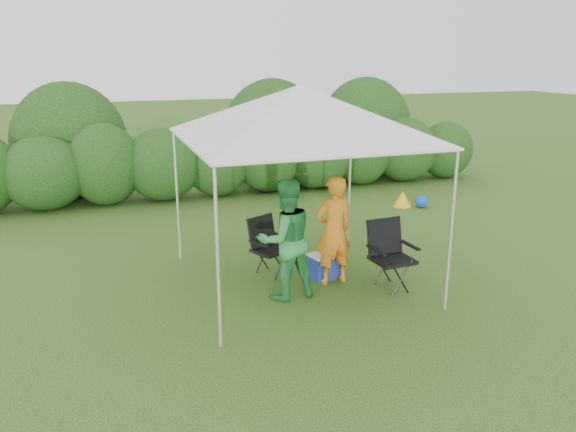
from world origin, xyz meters
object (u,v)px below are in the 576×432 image
object	(u,v)px
woman	(286,239)
cooler	(324,265)
canopy	(299,113)
chair_right	(389,250)
man	(333,230)
chair_left	(267,242)

from	to	relation	value
woman	cooler	xyz separation A→B (m)	(0.77, 0.46, -0.64)
canopy	cooler	distance (m)	2.31
woman	cooler	bearing A→B (deg)	-155.10
chair_right	man	distance (m)	0.84
cooler	canopy	bearing A→B (deg)	169.07
man	chair_left	bearing A→B (deg)	-44.34
canopy	chair_left	distance (m)	2.05
canopy	man	distance (m)	1.74
canopy	man	size ratio (longest dim) A/B	1.95
man	woman	world-z (taller)	woman
canopy	chair_right	distance (m)	2.31
man	cooler	bearing A→B (deg)	-81.25
woman	man	bearing A→B (deg)	-168.16
man	chair_right	bearing A→B (deg)	144.39
canopy	chair_left	xyz separation A→B (m)	(-0.33, 0.47, -1.96)
canopy	chair_right	xyz separation A→B (m)	(1.16, -0.58, -1.91)
chair_left	man	distance (m)	1.07
chair_right	man	world-z (taller)	man
canopy	cooler	size ratio (longest dim) A/B	6.05
chair_left	woman	size ratio (longest dim) A/B	0.53
woman	chair_right	bearing A→B (deg)	168.69
canopy	chair_left	size ratio (longest dim) A/B	3.53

